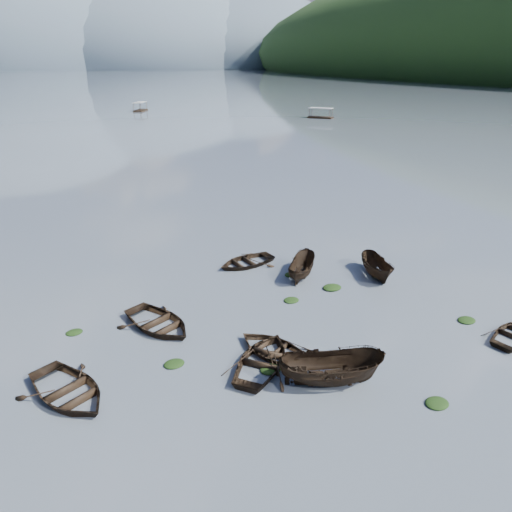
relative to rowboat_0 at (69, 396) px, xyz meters
name	(u,v)px	position (x,y,z in m)	size (l,w,h in m)	color
ground_plane	(366,400)	(11.76, -5.29, 0.00)	(2400.00, 2400.00, 0.00)	#505965
haze_mtn_b	(12,69)	(-48.24, 894.71, 0.00)	(520.00, 520.00, 340.00)	#475666
haze_mtn_c	(134,68)	(151.76, 894.71, 0.00)	(520.00, 520.00, 260.00)	#475666
haze_mtn_d	(227,67)	(331.76, 894.71, 0.00)	(520.00, 520.00, 220.00)	#475666
rowboat_0	(69,396)	(0.00, 0.00, 0.00)	(3.35, 4.69, 0.97)	black
rowboat_1	(263,365)	(8.68, -1.31, 0.00)	(3.18, 4.45, 0.92)	black
rowboat_2	(330,383)	(10.93, -3.72, 0.00)	(1.80, 4.77, 1.84)	black
rowboat_3	(273,352)	(9.56, -0.57, 0.00)	(2.86, 4.00, 0.83)	black
rowboat_5	(376,276)	(19.75, 4.64, 0.00)	(1.49, 3.97, 1.53)	black
rowboat_6	(159,327)	(4.78, 4.03, 0.00)	(3.35, 4.70, 0.97)	black
rowboat_7	(246,265)	(12.33, 9.81, 0.00)	(3.02, 4.22, 0.87)	black
rowboat_8	(301,276)	(15.06, 6.67, 0.00)	(1.47, 3.92, 1.51)	black
weed_clump_0	(271,370)	(8.84, -1.82, 0.00)	(1.03, 0.84, 0.22)	black
weed_clump_1	(174,365)	(4.76, 0.40, 0.00)	(1.01, 0.80, 0.22)	black
weed_clump_2	(437,404)	(14.36, -6.72, 0.00)	(1.06, 0.85, 0.23)	black
weed_clump_3	(291,301)	(12.84, 3.79, 0.00)	(0.95, 0.80, 0.21)	black
weed_clump_4	(466,321)	(20.80, -2.17, 0.00)	(1.05, 0.83, 0.22)	black
weed_clump_5	(74,333)	(0.50, 5.25, 0.00)	(0.89, 0.72, 0.19)	black
weed_clump_6	(291,275)	(14.50, 6.98, 0.00)	(0.97, 0.81, 0.20)	black
weed_clump_7	(332,289)	(15.99, 4.21, 0.00)	(1.23, 0.99, 0.27)	black
pontoon_centre	(141,111)	(24.67, 120.18, 0.00)	(2.55, 6.12, 2.34)	black
pontoon_right	(320,118)	(63.05, 84.94, 0.00)	(2.57, 6.17, 2.36)	black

